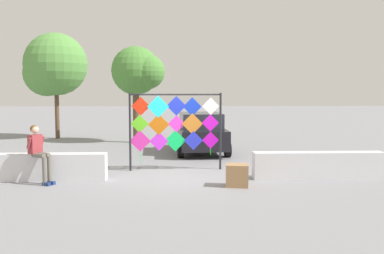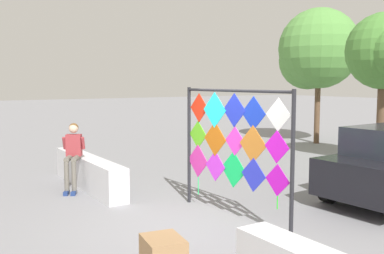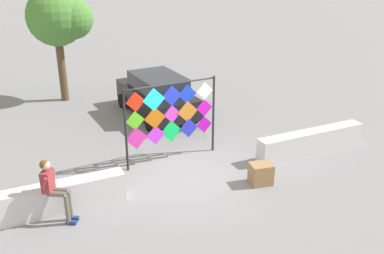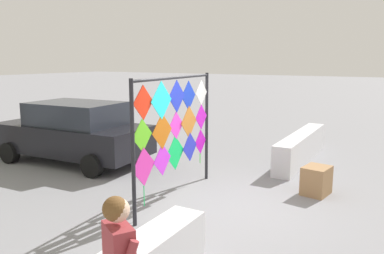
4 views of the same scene
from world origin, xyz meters
name	(u,v)px [view 2 (image 2 of 4)]	position (x,y,z in m)	size (l,w,h in m)	color
ground	(193,230)	(0.00, 0.00, 0.00)	(120.00, 120.00, 0.00)	gray
plaza_ledge_left	(88,172)	(-4.03, -0.48, 0.39)	(3.82, 0.47, 0.77)	silver
kite_display_rack	(232,139)	(-0.16, 0.98, 1.53)	(2.98, 0.22, 2.49)	#232328
seated_vendor	(73,151)	(-3.89, -0.90, 0.97)	(0.78, 0.69, 1.62)	#666056
tree_palm_like	(316,51)	(-6.77, 10.51, 3.89)	(3.50, 3.41, 5.66)	brown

